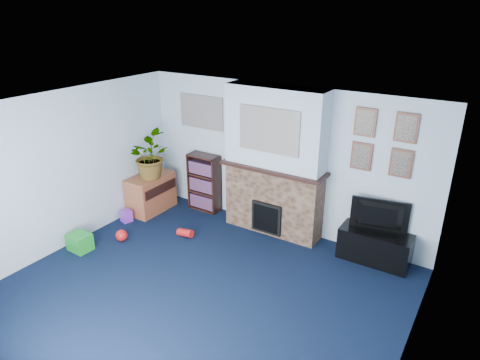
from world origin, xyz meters
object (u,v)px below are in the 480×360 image
Objects in this scene: tv_stand at (375,247)px; bookshelf at (205,184)px; sideboard at (151,192)px; television at (379,217)px.

bookshelf is at bearing 178.60° from tv_stand.
sideboard is (-0.80, -0.56, -0.15)m from bookshelf.
bookshelf reaches higher than tv_stand.
bookshelf reaches higher than sideboard.
sideboard is at bearing -3.73° from television.
television reaches higher than sideboard.
tv_stand is at bearing 78.91° from television.
bookshelf is (-3.14, 0.08, 0.28)m from tv_stand.
sideboard reaches higher than tv_stand.
bookshelf reaches higher than television.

